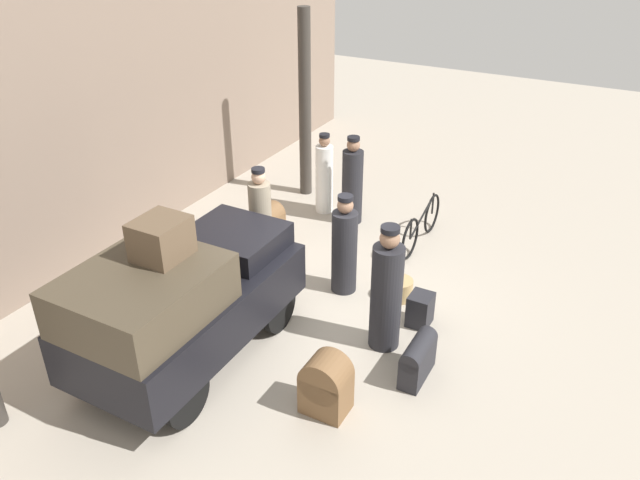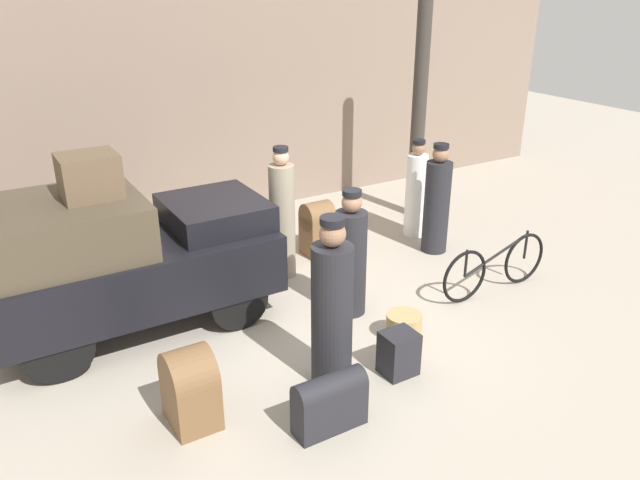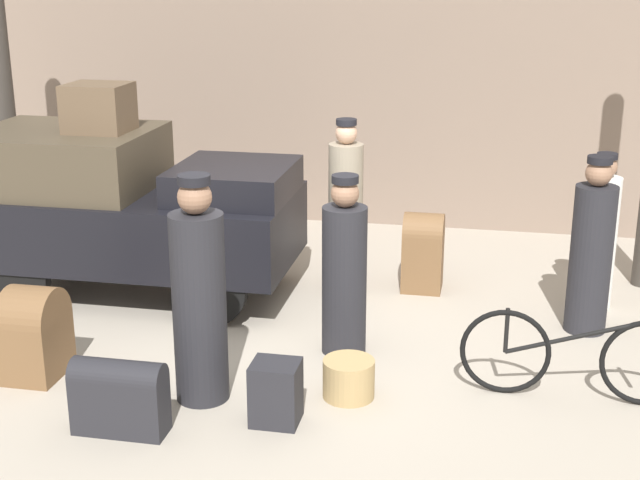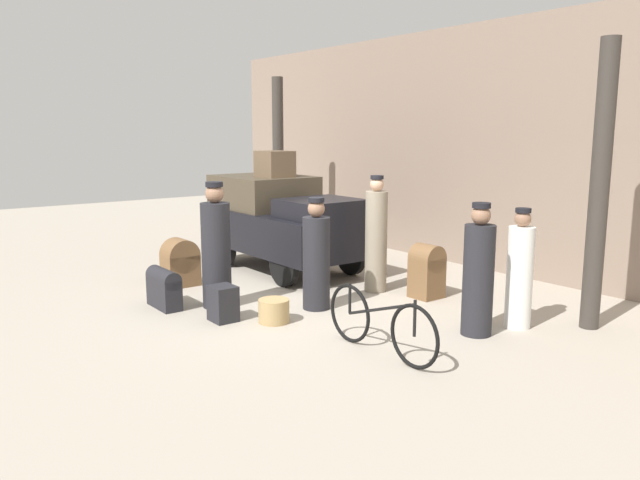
{
  "view_description": "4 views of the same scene",
  "coord_description": "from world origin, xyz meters",
  "px_view_note": "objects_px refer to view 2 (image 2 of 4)",
  "views": [
    {
      "loc": [
        -6.98,
        -3.7,
        5.51
      ],
      "look_at": [
        0.2,
        0.2,
        0.95
      ],
      "focal_mm": 35.0,
      "sensor_mm": 36.0,
      "label": 1
    },
    {
      "loc": [
        -3.43,
        -5.85,
        3.98
      ],
      "look_at": [
        0.2,
        0.2,
        0.95
      ],
      "focal_mm": 35.0,
      "sensor_mm": 36.0,
      "label": 2
    },
    {
      "loc": [
        1.72,
        -7.37,
        3.4
      ],
      "look_at": [
        0.2,
        0.2,
        0.95
      ],
      "focal_mm": 50.0,
      "sensor_mm": 36.0,
      "label": 3
    },
    {
      "loc": [
        7.54,
        -5.37,
        2.58
      ],
      "look_at": [
        0.2,
        0.2,
        0.95
      ],
      "focal_mm": 35.0,
      "sensor_mm": 36.0,
      "label": 4
    }
  ],
  "objects_px": {
    "trunk_umber_medium": "(330,401)",
    "trunk_on_truck_roof": "(89,176)",
    "conductor_in_dark_uniform": "(332,310)",
    "porter_with_bicycle": "(282,218)",
    "porter_lifting_near_truck": "(416,192)",
    "truck": "(121,256)",
    "trunk_large_brown": "(399,353)",
    "bicycle": "(495,266)",
    "porter_carrying_trunk": "(437,203)",
    "trunk_barrel_dark": "(317,227)",
    "wicker_basket": "(404,326)",
    "suitcase_tan_flat": "(190,387)",
    "porter_standing_middle": "(351,259)"
  },
  "relations": [
    {
      "from": "porter_with_bicycle",
      "to": "porter_lifting_near_truck",
      "type": "bearing_deg",
      "value": 4.98
    },
    {
      "from": "conductor_in_dark_uniform",
      "to": "trunk_on_truck_roof",
      "type": "relative_size",
      "value": 3.01
    },
    {
      "from": "bicycle",
      "to": "wicker_basket",
      "type": "bearing_deg",
      "value": -169.95
    },
    {
      "from": "trunk_barrel_dark",
      "to": "wicker_basket",
      "type": "bearing_deg",
      "value": -97.96
    },
    {
      "from": "wicker_basket",
      "to": "porter_lifting_near_truck",
      "type": "bearing_deg",
      "value": 49.09
    },
    {
      "from": "trunk_on_truck_roof",
      "to": "porter_carrying_trunk",
      "type": "bearing_deg",
      "value": -1.77
    },
    {
      "from": "porter_with_bicycle",
      "to": "trunk_barrel_dark",
      "type": "height_order",
      "value": "porter_with_bicycle"
    },
    {
      "from": "truck",
      "to": "bicycle",
      "type": "relative_size",
      "value": 1.81
    },
    {
      "from": "porter_with_bicycle",
      "to": "truck",
      "type": "bearing_deg",
      "value": -172.64
    },
    {
      "from": "trunk_umber_medium",
      "to": "conductor_in_dark_uniform",
      "type": "bearing_deg",
      "value": 56.79
    },
    {
      "from": "porter_standing_middle",
      "to": "conductor_in_dark_uniform",
      "type": "distance_m",
      "value": 1.47
    },
    {
      "from": "bicycle",
      "to": "trunk_on_truck_roof",
      "type": "bearing_deg",
      "value": 160.88
    },
    {
      "from": "wicker_basket",
      "to": "trunk_large_brown",
      "type": "distance_m",
      "value": 0.71
    },
    {
      "from": "porter_standing_middle",
      "to": "trunk_umber_medium",
      "type": "height_order",
      "value": "porter_standing_middle"
    },
    {
      "from": "wicker_basket",
      "to": "porter_standing_middle",
      "type": "distance_m",
      "value": 1.06
    },
    {
      "from": "porter_lifting_near_truck",
      "to": "trunk_barrel_dark",
      "type": "bearing_deg",
      "value": 175.48
    },
    {
      "from": "conductor_in_dark_uniform",
      "to": "trunk_barrel_dark",
      "type": "bearing_deg",
      "value": 61.87
    },
    {
      "from": "porter_lifting_near_truck",
      "to": "bicycle",
      "type": "bearing_deg",
      "value": -99.36
    },
    {
      "from": "porter_with_bicycle",
      "to": "trunk_barrel_dark",
      "type": "bearing_deg",
      "value": 24.88
    },
    {
      "from": "trunk_large_brown",
      "to": "trunk_on_truck_roof",
      "type": "distance_m",
      "value": 3.85
    },
    {
      "from": "conductor_in_dark_uniform",
      "to": "trunk_large_brown",
      "type": "bearing_deg",
      "value": -21.91
    },
    {
      "from": "trunk_barrel_dark",
      "to": "suitcase_tan_flat",
      "type": "xyz_separation_m",
      "value": [
        -3.02,
        -2.73,
        -0.05
      ]
    },
    {
      "from": "porter_lifting_near_truck",
      "to": "trunk_umber_medium",
      "type": "distance_m",
      "value": 5.01
    },
    {
      "from": "porter_carrying_trunk",
      "to": "trunk_umber_medium",
      "type": "distance_m",
      "value": 4.48
    },
    {
      "from": "porter_carrying_trunk",
      "to": "truck",
      "type": "bearing_deg",
      "value": 178.15
    },
    {
      "from": "porter_with_bicycle",
      "to": "porter_carrying_trunk",
      "type": "bearing_deg",
      "value": -10.52
    },
    {
      "from": "truck",
      "to": "porter_standing_middle",
      "type": "relative_size",
      "value": 2.02
    },
    {
      "from": "porter_lifting_near_truck",
      "to": "trunk_barrel_dark",
      "type": "height_order",
      "value": "porter_lifting_near_truck"
    },
    {
      "from": "porter_carrying_trunk",
      "to": "porter_with_bicycle",
      "type": "bearing_deg",
      "value": 169.48
    },
    {
      "from": "porter_standing_middle",
      "to": "trunk_large_brown",
      "type": "distance_m",
      "value": 1.49
    },
    {
      "from": "conductor_in_dark_uniform",
      "to": "trunk_barrel_dark",
      "type": "distance_m",
      "value": 3.24
    },
    {
      "from": "wicker_basket",
      "to": "trunk_on_truck_roof",
      "type": "distance_m",
      "value": 3.93
    },
    {
      "from": "trunk_large_brown",
      "to": "trunk_on_truck_roof",
      "type": "xyz_separation_m",
      "value": [
        -2.43,
        2.45,
        1.71
      ]
    },
    {
      "from": "porter_carrying_trunk",
      "to": "conductor_in_dark_uniform",
      "type": "height_order",
      "value": "conductor_in_dark_uniform"
    },
    {
      "from": "porter_carrying_trunk",
      "to": "trunk_umber_medium",
      "type": "xyz_separation_m",
      "value": [
        -3.56,
        -2.68,
        -0.46
      ]
    },
    {
      "from": "porter_with_bicycle",
      "to": "trunk_barrel_dark",
      "type": "relative_size",
      "value": 2.22
    },
    {
      "from": "bicycle",
      "to": "suitcase_tan_flat",
      "type": "height_order",
      "value": "suitcase_tan_flat"
    },
    {
      "from": "wicker_basket",
      "to": "trunk_umber_medium",
      "type": "relative_size",
      "value": 0.6
    },
    {
      "from": "wicker_basket",
      "to": "conductor_in_dark_uniform",
      "type": "relative_size",
      "value": 0.23
    },
    {
      "from": "trunk_large_brown",
      "to": "trunk_on_truck_roof",
      "type": "relative_size",
      "value": 0.8
    },
    {
      "from": "trunk_barrel_dark",
      "to": "trunk_on_truck_roof",
      "type": "relative_size",
      "value": 1.37
    },
    {
      "from": "trunk_umber_medium",
      "to": "trunk_on_truck_roof",
      "type": "bearing_deg",
      "value": 115.2
    },
    {
      "from": "conductor_in_dark_uniform",
      "to": "porter_with_bicycle",
      "type": "bearing_deg",
      "value": 73.41
    },
    {
      "from": "porter_lifting_near_truck",
      "to": "truck",
      "type": "bearing_deg",
      "value": -173.89
    },
    {
      "from": "conductor_in_dark_uniform",
      "to": "porter_lifting_near_truck",
      "type": "relative_size",
      "value": 1.16
    },
    {
      "from": "truck",
      "to": "trunk_large_brown",
      "type": "bearing_deg",
      "value": -47.86
    },
    {
      "from": "conductor_in_dark_uniform",
      "to": "trunk_large_brown",
      "type": "distance_m",
      "value": 0.94
    },
    {
      "from": "trunk_on_truck_roof",
      "to": "porter_lifting_near_truck",
      "type": "bearing_deg",
      "value": 5.85
    },
    {
      "from": "porter_with_bicycle",
      "to": "trunk_large_brown",
      "type": "relative_size",
      "value": 3.82
    },
    {
      "from": "bicycle",
      "to": "trunk_umber_medium",
      "type": "height_order",
      "value": "bicycle"
    }
  ]
}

